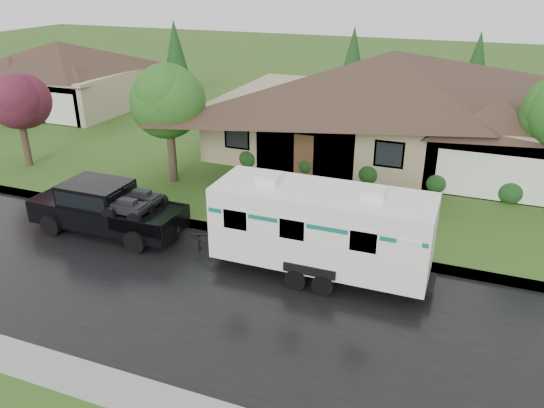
{
  "coord_description": "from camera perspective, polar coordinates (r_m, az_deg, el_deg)",
  "views": [
    {
      "loc": [
        6.3,
        -14.7,
        9.6
      ],
      "look_at": [
        -0.19,
        2.0,
        1.64
      ],
      "focal_mm": 35.0,
      "sensor_mm": 36.0,
      "label": 1
    }
  ],
  "objects": [
    {
      "name": "ground",
      "position": [
        18.65,
        -1.69,
        -7.03
      ],
      "size": [
        140.0,
        140.0,
        0.0
      ],
      "primitive_type": "plane",
      "color": "#32591B",
      "rests_on": "ground"
    },
    {
      "name": "lawn",
      "position": [
        31.82,
        8.89,
        6.25
      ],
      "size": [
        140.0,
        26.0,
        0.15
      ],
      "primitive_type": "cube",
      "color": "#32591B",
      "rests_on": "ground"
    },
    {
      "name": "house_main",
      "position": [
        29.44,
        13.24,
        11.56
      ],
      "size": [
        19.44,
        10.8,
        6.9
      ],
      "color": "tan",
      "rests_on": "lawn"
    },
    {
      "name": "curb",
      "position": [
        20.44,
        0.76,
        -3.82
      ],
      "size": [
        140.0,
        0.5,
        0.15
      ],
      "primitive_type": "cube",
      "color": "gray",
      "rests_on": "ground"
    },
    {
      "name": "house_far",
      "position": [
        42.02,
        -21.67,
        13.26
      ],
      "size": [
        10.8,
        8.64,
        5.8
      ],
      "color": "tan",
      "rests_on": "lawn"
    },
    {
      "name": "travel_trailer",
      "position": [
        17.62,
        5.34,
        -2.41
      ],
      "size": [
        7.59,
        2.67,
        3.4
      ],
      "color": "white",
      "rests_on": "ground"
    },
    {
      "name": "pickup_truck",
      "position": [
        21.75,
        -17.6,
        -0.24
      ],
      "size": [
        6.15,
        2.34,
        2.05
      ],
      "color": "black",
      "rests_on": "ground"
    },
    {
      "name": "road",
      "position": [
        17.12,
        -4.32,
        -10.21
      ],
      "size": [
        140.0,
        8.0,
        0.01
      ],
      "primitive_type": "cube",
      "color": "black",
      "rests_on": "ground"
    },
    {
      "name": "tree_red",
      "position": [
        29.89,
        -25.71,
        9.89
      ],
      "size": [
        2.94,
        2.94,
        4.87
      ],
      "color": "#382B1E",
      "rests_on": "lawn"
    },
    {
      "name": "shrub_row",
      "position": [
        25.97,
        10.42,
        3.39
      ],
      "size": [
        13.6,
        1.0,
        1.0
      ],
      "color": "#143814",
      "rests_on": "lawn"
    },
    {
      "name": "tree_left_green",
      "position": [
        25.25,
        -11.15,
        10.87
      ],
      "size": [
        3.42,
        3.42,
        5.66
      ],
      "color": "#382B1E",
      "rests_on": "lawn"
    }
  ]
}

